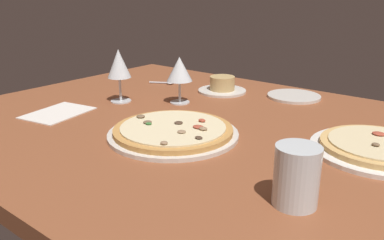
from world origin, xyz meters
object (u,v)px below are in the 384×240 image
(wine_glass_near, at_px, (180,70))
(spoon, at_px, (168,83))
(pizza_main, at_px, (173,131))
(pizza_side, at_px, (378,147))
(side_plate, at_px, (294,96))
(water_glass, at_px, (296,179))
(wine_glass_far, at_px, (119,65))
(ramekin_on_saucer, at_px, (222,86))
(paper_menu, at_px, (58,113))

(wine_glass_near, bearing_deg, spoon, 140.48)
(pizza_main, distance_m, spoon, 0.56)
(pizza_side, bearing_deg, side_plate, 138.11)
(water_glass, bearing_deg, pizza_side, 81.76)
(wine_glass_far, bearing_deg, spoon, 100.04)
(pizza_main, relative_size, ramekin_on_saucer, 1.93)
(paper_menu, bearing_deg, water_glass, -13.88)
(wine_glass_far, height_order, spoon, wine_glass_far)
(pizza_main, height_order, wine_glass_far, wine_glass_far)
(wine_glass_far, relative_size, paper_menu, 0.91)
(pizza_main, distance_m, pizza_side, 0.47)
(water_glass, bearing_deg, ramekin_on_saucer, 134.03)
(pizza_main, xyz_separation_m, water_glass, (0.38, -0.12, 0.04))
(ramekin_on_saucer, distance_m, paper_menu, 0.56)
(spoon, bearing_deg, ramekin_on_saucer, 6.74)
(pizza_main, bearing_deg, wine_glass_near, 127.39)
(ramekin_on_saucer, bearing_deg, pizza_side, -21.20)
(side_plate, bearing_deg, paper_menu, -127.63)
(pizza_main, distance_m, ramekin_on_saucer, 0.46)
(pizza_main, bearing_deg, spoon, 133.59)
(spoon, bearing_deg, water_glass, -34.37)
(pizza_main, bearing_deg, wine_glass_far, 159.11)
(water_glass, bearing_deg, spoon, 145.63)
(pizza_main, distance_m, wine_glass_near, 0.31)
(pizza_main, height_order, side_plate, pizza_main)
(ramekin_on_saucer, bearing_deg, paper_menu, -114.46)
(ramekin_on_saucer, height_order, side_plate, ramekin_on_saucer)
(side_plate, bearing_deg, water_glass, -64.66)
(pizza_side, relative_size, water_glass, 2.79)
(wine_glass_far, bearing_deg, ramekin_on_saucer, 59.05)
(pizza_side, xyz_separation_m, wine_glass_near, (-0.61, 0.03, 0.09))
(pizza_side, distance_m, water_glass, 0.33)
(wine_glass_near, bearing_deg, pizza_side, -2.51)
(ramekin_on_saucer, bearing_deg, spoon, -173.26)
(water_glass, relative_size, spoon, 1.13)
(ramekin_on_saucer, bearing_deg, wine_glass_near, -97.42)
(pizza_main, bearing_deg, pizza_side, 26.39)
(ramekin_on_saucer, xyz_separation_m, spoon, (-0.23, -0.03, -0.02))
(wine_glass_far, xyz_separation_m, paper_menu, (-0.05, -0.20, -0.12))
(water_glass, height_order, side_plate, water_glass)
(ramekin_on_saucer, xyz_separation_m, water_glass, (0.53, -0.55, 0.03))
(water_glass, bearing_deg, pizza_main, 162.97)
(pizza_side, xyz_separation_m, spoon, (-0.81, 0.20, -0.01))
(side_plate, bearing_deg, ramekin_on_saucer, -158.65)
(ramekin_on_saucer, distance_m, wine_glass_near, 0.22)
(wine_glass_far, xyz_separation_m, spoon, (-0.05, 0.28, -0.11))
(ramekin_on_saucer, distance_m, water_glass, 0.77)
(pizza_side, xyz_separation_m, side_plate, (-0.35, 0.31, -0.01))
(wine_glass_far, distance_m, water_glass, 0.76)
(ramekin_on_saucer, bearing_deg, water_glass, -45.97)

